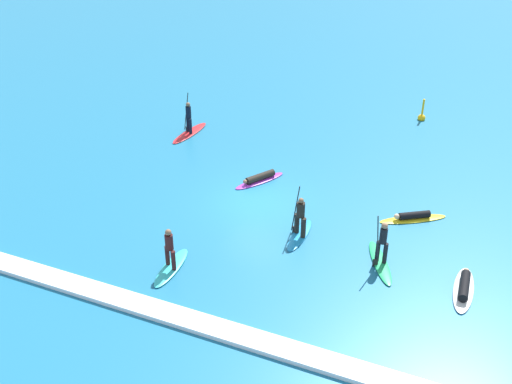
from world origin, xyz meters
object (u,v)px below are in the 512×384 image
surfer_on_green_board (381,253)px  marker_buoy (422,117)px  surfer_on_blue_board (300,224)px  surfer_on_red_board (189,126)px  surfer_on_purple_board (260,179)px  surfer_on_white_board (464,287)px  surfer_on_teal_board (171,259)px  surfer_on_yellow_board (413,217)px

surfer_on_green_board → marker_buoy: bearing=156.8°
surfer_on_blue_board → surfer_on_red_board: surfer_on_red_board is taller
surfer_on_purple_board → surfer_on_white_board: (10.12, -4.56, 0.01)m
surfer_on_green_board → surfer_on_teal_board: (-7.37, -3.52, -0.04)m
surfer_on_white_board → marker_buoy: 15.59m
surfer_on_white_board → surfer_on_green_board: bearing=79.5°
surfer_on_purple_board → surfer_on_white_board: 11.10m
marker_buoy → surfer_on_teal_board: bearing=-109.2°
surfer_on_green_board → marker_buoy: (-1.06, 14.56, -0.30)m
surfer_on_blue_board → surfer_on_red_board: (-9.02, 7.00, -0.13)m
surfer_on_white_board → surfer_on_red_board: 17.71m
surfer_on_purple_board → surfer_on_blue_board: bearing=74.5°
surfer_on_purple_board → marker_buoy: 11.94m
marker_buoy → surfer_on_purple_board: bearing=-119.2°
surfer_on_green_board → surfer_on_red_board: surfer_on_red_board is taller
surfer_on_purple_board → marker_buoy: marker_buoy is taller
surfer_on_purple_board → surfer_on_yellow_board: surfer_on_purple_board is taller
surfer_on_teal_board → surfer_on_white_board: bearing=-77.3°
surfer_on_purple_board → surfer_on_teal_board: (-0.48, -7.66, 0.30)m
surfer_on_blue_board → surfer_on_green_board: (3.55, -0.56, -0.08)m
surfer_on_white_board → marker_buoy: marker_buoy is taller
surfer_on_yellow_board → surfer_on_white_board: surfer_on_white_board is taller
surfer_on_green_board → marker_buoy: surfer_on_green_board is taller
surfer_on_teal_board → surfer_on_white_board: 11.05m
surfer_on_green_board → surfer_on_yellow_board: bearing=144.0°
surfer_on_teal_board → marker_buoy: (6.31, 18.08, -0.26)m
surfer_on_purple_board → surfer_on_red_board: bearing=-89.5°
surfer_on_teal_board → surfer_on_purple_board: bearing=-7.1°
surfer_on_purple_board → surfer_on_red_board: size_ratio=0.84×
surfer_on_yellow_board → marker_buoy: 11.02m
surfer_on_blue_board → surfer_on_white_board: bearing=-98.6°
surfer_on_purple_board → surfer_on_red_board: (-5.68, 3.42, 0.29)m
surfer_on_teal_board → surfer_on_yellow_board: 10.70m
surfer_on_blue_board → marker_buoy: size_ratio=1.83×
surfer_on_blue_board → marker_buoy: 14.23m
surfer_on_purple_board → surfer_on_white_board: bearing=97.3°
surfer_on_blue_board → surfer_on_red_board: 11.42m
surfer_on_purple_board → surfer_on_teal_board: 7.68m
surfer_on_yellow_board → surfer_on_red_board: surfer_on_red_board is taller
surfer_on_yellow_board → surfer_on_teal_board: bearing=9.4°
surfer_on_purple_board → marker_buoy: (5.83, 10.42, 0.03)m
surfer_on_purple_board → surfer_on_white_board: surfer_on_white_board is taller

